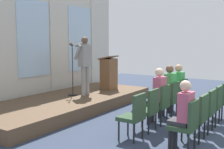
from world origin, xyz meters
The scene contains 19 objects.
rear_partition centered at (0.04, 6.67, 1.98)m, with size 8.44×0.14×3.95m.
stage_platform centered at (0.00, 5.20, 0.16)m, with size 5.87×2.34×0.33m, color brown.
speaker centered at (0.60, 5.07, 1.36)m, with size 0.50×0.69×1.77m.
mic_stand centered at (0.33, 5.32, 0.66)m, with size 0.28×0.28×1.55m.
lectern centered at (1.85, 5.02, 0.88)m, with size 0.60×0.48×1.16m.
chair_r0_c0 centered at (-1.28, 2.29, 0.53)m, with size 0.46×0.44×0.94m.
chair_r0_c1 centered at (-0.64, 2.29, 0.53)m, with size 0.46×0.44×0.94m.
chair_r0_c2 centered at (0.00, 2.29, 0.53)m, with size 0.46×0.44×0.94m.
audience_r0_c2 centered at (0.00, 2.37, 0.74)m, with size 0.36×0.39×1.34m.
chair_r0_c3 centered at (0.64, 2.29, 0.53)m, with size 0.46×0.44×0.94m.
audience_r0_c3 centered at (0.64, 2.37, 0.75)m, with size 0.36×0.39×1.36m.
chair_r0_c4 centered at (1.28, 2.29, 0.53)m, with size 0.46×0.44×0.94m.
audience_r0_c4 centered at (1.28, 2.37, 0.74)m, with size 0.36×0.39×1.34m.
chair_r1_c0 centered at (-1.28, 1.23, 0.53)m, with size 0.46×0.44×0.94m.
audience_r1_c0 centered at (-1.28, 1.32, 0.71)m, with size 0.36×0.39×1.28m.
chair_r1_c1 centered at (-0.64, 1.23, 0.53)m, with size 0.46×0.44×0.94m.
chair_r1_c2 centered at (0.00, 1.23, 0.53)m, with size 0.46×0.44×0.94m.
chair_r1_c3 centered at (0.64, 1.23, 0.53)m, with size 0.46×0.44×0.94m.
chair_r1_c4 centered at (1.28, 1.23, 0.53)m, with size 0.46×0.44×0.94m.
Camera 1 is at (-6.02, -0.31, 1.95)m, focal length 44.81 mm.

